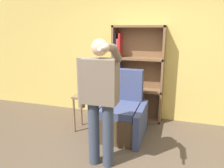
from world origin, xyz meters
The scene contains 6 objects.
wall_back centered at (0.00, 2.03, 1.40)m, with size 8.00×0.06×2.80m.
bookcase centered at (-0.33, 1.87, 0.90)m, with size 1.01×0.28×1.89m.
armchair centered at (-0.36, 1.12, 0.35)m, with size 0.81×0.88×1.13m.
person_standing centered at (-0.41, 0.16, 1.00)m, with size 0.60×0.78×1.72m.
side_table centered at (-1.05, 1.08, 0.51)m, with size 0.35×0.35×0.67m.
table_lamp centered at (-1.05, 1.08, 0.93)m, with size 0.22×0.22×0.36m.
Camera 1 is at (0.54, -2.34, 1.86)m, focal length 35.00 mm.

